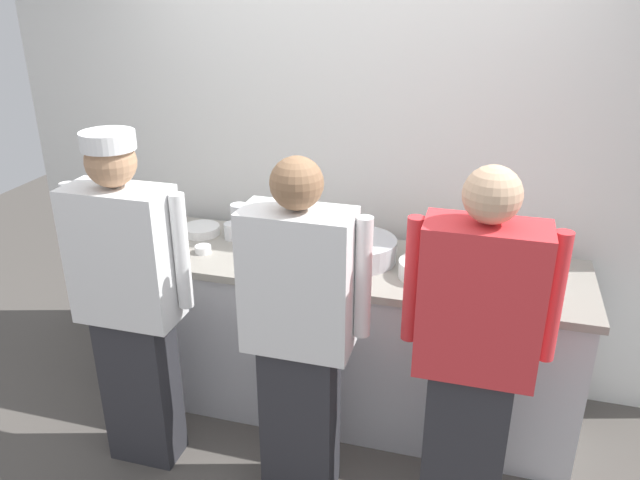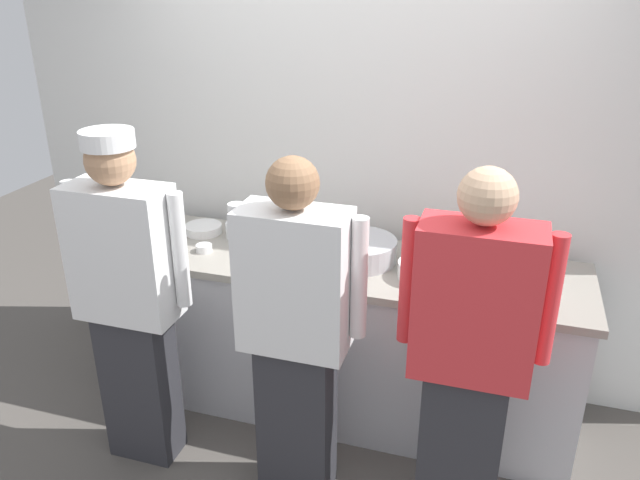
% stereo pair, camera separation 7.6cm
% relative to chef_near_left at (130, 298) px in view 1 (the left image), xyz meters
% --- Properties ---
extents(ground_plane, '(9.00, 9.00, 0.00)m').
position_rel_chef_near_left_xyz_m(ground_plane, '(0.80, 0.29, -0.90)').
color(ground_plane, '#514C47').
extents(wall_back, '(4.10, 0.10, 2.90)m').
position_rel_chef_near_left_xyz_m(wall_back, '(0.80, 1.13, 0.55)').
color(wall_back, silver).
rests_on(wall_back, ground).
extents(prep_counter, '(2.61, 0.69, 0.91)m').
position_rel_chef_near_left_xyz_m(prep_counter, '(0.80, 0.65, -0.44)').
color(prep_counter, silver).
rests_on(prep_counter, ground).
extents(chef_near_left, '(0.61, 0.24, 1.69)m').
position_rel_chef_near_left_xyz_m(chef_near_left, '(0.00, 0.00, 0.00)').
color(chef_near_left, '#2D2D33').
rests_on(chef_near_left, ground).
extents(chef_center, '(0.60, 0.24, 1.64)m').
position_rel_chef_near_left_xyz_m(chef_center, '(0.82, -0.01, -0.03)').
color(chef_center, '#2D2D33').
rests_on(chef_center, ground).
extents(chef_far_right, '(0.61, 0.24, 1.66)m').
position_rel_chef_near_left_xyz_m(chef_far_right, '(1.56, 0.01, -0.02)').
color(chef_far_right, '#2D2D33').
rests_on(chef_far_right, ground).
extents(plate_stack_front, '(0.25, 0.25, 0.08)m').
position_rel_chef_near_left_xyz_m(plate_stack_front, '(1.28, 0.57, 0.05)').
color(plate_stack_front, white).
rests_on(plate_stack_front, prep_counter).
extents(plate_stack_rear, '(0.21, 0.21, 0.05)m').
position_rel_chef_near_left_xyz_m(plate_stack_rear, '(-0.01, 0.77, 0.04)').
color(plate_stack_rear, white).
rests_on(plate_stack_rear, prep_counter).
extents(mixing_bowl_steel, '(0.40, 0.40, 0.12)m').
position_rel_chef_near_left_xyz_m(mixing_bowl_steel, '(0.93, 0.68, 0.07)').
color(mixing_bowl_steel, '#B7BABF').
rests_on(mixing_bowl_steel, prep_counter).
extents(sheet_tray, '(0.52, 0.44, 0.02)m').
position_rel_chef_near_left_xyz_m(sheet_tray, '(1.65, 0.63, 0.02)').
color(sheet_tray, '#B7BABF').
rests_on(sheet_tray, prep_counter).
extents(squeeze_bottle_primary, '(0.06, 0.06, 0.18)m').
position_rel_chef_near_left_xyz_m(squeeze_bottle_primary, '(1.36, 0.82, 0.10)').
color(squeeze_bottle_primary, '#E5E066').
rests_on(squeeze_bottle_primary, prep_counter).
extents(ramekin_yellow_sauce, '(0.10, 0.10, 0.05)m').
position_rel_chef_near_left_xyz_m(ramekin_yellow_sauce, '(-0.13, 0.54, 0.04)').
color(ramekin_yellow_sauce, white).
rests_on(ramekin_yellow_sauce, prep_counter).
extents(ramekin_green_sauce, '(0.09, 0.09, 0.04)m').
position_rel_chef_near_left_xyz_m(ramekin_green_sauce, '(0.12, 0.54, 0.03)').
color(ramekin_green_sauce, white).
rests_on(ramekin_green_sauce, prep_counter).
extents(ramekin_red_sauce, '(0.11, 0.11, 0.05)m').
position_rel_chef_near_left_xyz_m(ramekin_red_sauce, '(0.34, 0.79, 0.04)').
color(ramekin_red_sauce, white).
rests_on(ramekin_red_sauce, prep_counter).
extents(ramekin_orange_sauce, '(0.09, 0.09, 0.04)m').
position_rel_chef_near_left_xyz_m(ramekin_orange_sauce, '(0.61, 0.79, 0.04)').
color(ramekin_orange_sauce, white).
rests_on(ramekin_orange_sauce, prep_counter).
extents(deli_cup, '(0.09, 0.09, 0.09)m').
position_rel_chef_near_left_xyz_m(deli_cup, '(0.19, 0.76, 0.06)').
color(deli_cup, white).
rests_on(deli_cup, prep_counter).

